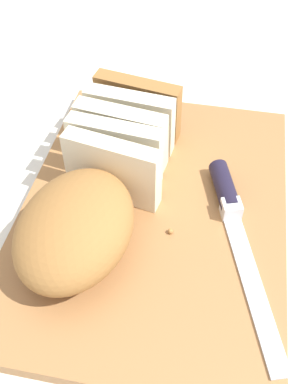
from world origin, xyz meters
name	(u,v)px	position (x,y,z in m)	size (l,w,h in m)	color
ground_plane	(153,219)	(0.00, 0.00, 0.00)	(3.00, 3.00, 0.00)	silver
cutting_board	(153,214)	(0.00, 0.00, 0.01)	(0.41, 0.31, 0.02)	#9E6B3D
bread_loaf	(98,186)	(-0.01, 0.06, 0.06)	(0.31, 0.15, 0.08)	#996633
bread_knife	(230,207)	(0.01, -0.09, 0.03)	(0.25, 0.10, 0.02)	silver
crumb_near_knife	(113,226)	(-0.04, 0.04, 0.02)	(0.00, 0.00, 0.00)	#A8753D
crumb_near_loaf	(170,231)	(-0.03, -0.03, 0.02)	(0.01, 0.01, 0.01)	#A8753D
crumb_stray_left	(166,157)	(0.08, 0.00, 0.02)	(0.01, 0.01, 0.01)	#A8753D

